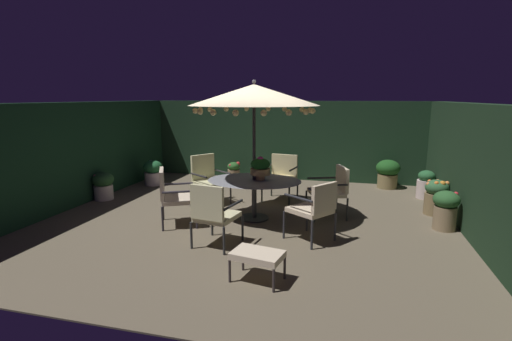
{
  "coord_description": "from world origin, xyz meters",
  "views": [
    {
      "loc": [
        1.75,
        -6.47,
        2.18
      ],
      "look_at": [
        0.1,
        0.01,
        0.87
      ],
      "focal_mm": 26.34,
      "sensor_mm": 36.0,
      "label": 1
    }
  ],
  "objects_px": {
    "ottoman_footrest": "(257,256)",
    "potted_plant_left_far": "(436,196)",
    "potted_plant_back_center": "(388,173)",
    "patio_umbrella": "(254,95)",
    "patio_chair_southeast": "(208,177)",
    "potted_plant_back_right": "(283,168)",
    "centerpiece_planter": "(260,167)",
    "potted_plant_right_near": "(103,185)",
    "potted_plant_front_corner": "(446,209)",
    "patio_dining_table": "(254,186)",
    "patio_chair_southwest": "(213,212)",
    "patio_chair_east": "(282,174)",
    "patio_chair_south": "(172,193)",
    "patio_chair_northeast": "(332,188)",
    "potted_plant_right_far": "(153,172)",
    "patio_chair_north": "(315,206)",
    "potted_plant_back_left": "(234,170)",
    "potted_plant_left_near": "(426,184)"
  },
  "relations": [
    {
      "from": "patio_chair_southwest",
      "to": "potted_plant_back_center",
      "type": "relative_size",
      "value": 1.4
    },
    {
      "from": "patio_chair_east",
      "to": "patio_chair_southwest",
      "type": "xyz_separation_m",
      "value": [
        -0.49,
        -2.84,
        -0.03
      ]
    },
    {
      "from": "patio_umbrella",
      "to": "patio_chair_east",
      "type": "bearing_deg",
      "value": 80.23
    },
    {
      "from": "patio_chair_southeast",
      "to": "potted_plant_back_right",
      "type": "bearing_deg",
      "value": 63.95
    },
    {
      "from": "ottoman_footrest",
      "to": "patio_umbrella",
      "type": "bearing_deg",
      "value": 105.53
    },
    {
      "from": "patio_chair_north",
      "to": "patio_chair_northeast",
      "type": "relative_size",
      "value": 1.01
    },
    {
      "from": "patio_chair_northeast",
      "to": "patio_chair_east",
      "type": "xyz_separation_m",
      "value": [
        -1.11,
        0.92,
        0.03
      ]
    },
    {
      "from": "patio_dining_table",
      "to": "patio_chair_southeast",
      "type": "height_order",
      "value": "patio_chair_southeast"
    },
    {
      "from": "patio_chair_south",
      "to": "ottoman_footrest",
      "type": "bearing_deg",
      "value": -40.1
    },
    {
      "from": "potted_plant_back_left",
      "to": "potted_plant_left_far",
      "type": "height_order",
      "value": "potted_plant_left_far"
    },
    {
      "from": "patio_chair_north",
      "to": "potted_plant_left_far",
      "type": "xyz_separation_m",
      "value": [
        2.09,
        1.94,
        -0.21
      ]
    },
    {
      "from": "patio_chair_north",
      "to": "centerpiece_planter",
      "type": "bearing_deg",
      "value": 141.14
    },
    {
      "from": "potted_plant_back_right",
      "to": "potted_plant_left_near",
      "type": "xyz_separation_m",
      "value": [
        3.33,
        -0.88,
        -0.04
      ]
    },
    {
      "from": "potted_plant_right_far",
      "to": "potted_plant_right_near",
      "type": "xyz_separation_m",
      "value": [
        -0.34,
        -1.52,
        -0.0
      ]
    },
    {
      "from": "patio_dining_table",
      "to": "potted_plant_left_far",
      "type": "bearing_deg",
      "value": 18.76
    },
    {
      "from": "potted_plant_back_left",
      "to": "potted_plant_left_near",
      "type": "bearing_deg",
      "value": -9.84
    },
    {
      "from": "centerpiece_planter",
      "to": "patio_chair_northeast",
      "type": "bearing_deg",
      "value": 21.17
    },
    {
      "from": "potted_plant_back_right",
      "to": "potted_plant_back_left",
      "type": "relative_size",
      "value": 1.29
    },
    {
      "from": "ottoman_footrest",
      "to": "potted_plant_left_far",
      "type": "distance_m",
      "value": 4.27
    },
    {
      "from": "patio_dining_table",
      "to": "patio_chair_southeast",
      "type": "distance_m",
      "value": 1.45
    },
    {
      "from": "patio_dining_table",
      "to": "patio_chair_south",
      "type": "bearing_deg",
      "value": -152.85
    },
    {
      "from": "patio_chair_southwest",
      "to": "potted_plant_right_near",
      "type": "distance_m",
      "value": 3.76
    },
    {
      "from": "centerpiece_planter",
      "to": "potted_plant_back_left",
      "type": "height_order",
      "value": "centerpiece_planter"
    },
    {
      "from": "potted_plant_back_center",
      "to": "potted_plant_right_near",
      "type": "bearing_deg",
      "value": -156.45
    },
    {
      "from": "patio_chair_southwest",
      "to": "patio_chair_north",
      "type": "bearing_deg",
      "value": 22.73
    },
    {
      "from": "ottoman_footrest",
      "to": "potted_plant_back_right",
      "type": "xyz_separation_m",
      "value": [
        -0.68,
        5.45,
        0.03
      ]
    },
    {
      "from": "patio_chair_south",
      "to": "ottoman_footrest",
      "type": "relative_size",
      "value": 1.49
    },
    {
      "from": "potted_plant_right_near",
      "to": "potted_plant_left_near",
      "type": "bearing_deg",
      "value": 15.19
    },
    {
      "from": "potted_plant_back_right",
      "to": "potted_plant_right_near",
      "type": "relative_size",
      "value": 1.03
    },
    {
      "from": "patio_chair_northeast",
      "to": "patio_chair_southwest",
      "type": "xyz_separation_m",
      "value": [
        -1.59,
        -1.92,
        0.0
      ]
    },
    {
      "from": "potted_plant_right_far",
      "to": "potted_plant_left_near",
      "type": "distance_m",
      "value": 6.44
    },
    {
      "from": "patio_dining_table",
      "to": "patio_chair_east",
      "type": "bearing_deg",
      "value": 80.23
    },
    {
      "from": "centerpiece_planter",
      "to": "potted_plant_back_right",
      "type": "distance_m",
      "value": 3.23
    },
    {
      "from": "patio_umbrella",
      "to": "patio_chair_southeast",
      "type": "bearing_deg",
      "value": 146.67
    },
    {
      "from": "patio_chair_southwest",
      "to": "patio_chair_east",
      "type": "bearing_deg",
      "value": 80.31
    },
    {
      "from": "patio_umbrella",
      "to": "potted_plant_front_corner",
      "type": "bearing_deg",
      "value": 4.19
    },
    {
      "from": "patio_chair_southwest",
      "to": "potted_plant_back_left",
      "type": "height_order",
      "value": "patio_chair_southwest"
    },
    {
      "from": "patio_dining_table",
      "to": "potted_plant_back_center",
      "type": "bearing_deg",
      "value": 50.49
    },
    {
      "from": "patio_chair_northeast",
      "to": "potted_plant_back_center",
      "type": "height_order",
      "value": "patio_chair_northeast"
    },
    {
      "from": "potted_plant_back_right",
      "to": "potted_plant_left_near",
      "type": "relative_size",
      "value": 1.0
    },
    {
      "from": "patio_umbrella",
      "to": "potted_plant_right_far",
      "type": "bearing_deg",
      "value": 147.82
    },
    {
      "from": "potted_plant_right_near",
      "to": "potted_plant_front_corner",
      "type": "bearing_deg",
      "value": -1.94
    },
    {
      "from": "potted_plant_back_center",
      "to": "patio_chair_southwest",
      "type": "bearing_deg",
      "value": -121.72
    },
    {
      "from": "ottoman_footrest",
      "to": "potted_plant_back_left",
      "type": "relative_size",
      "value": 1.38
    },
    {
      "from": "patio_chair_northeast",
      "to": "potted_plant_left_far",
      "type": "distance_m",
      "value": 2.01
    },
    {
      "from": "patio_dining_table",
      "to": "potted_plant_back_left",
      "type": "height_order",
      "value": "patio_dining_table"
    },
    {
      "from": "patio_dining_table",
      "to": "potted_plant_right_far",
      "type": "height_order",
      "value": "patio_dining_table"
    },
    {
      "from": "patio_chair_northeast",
      "to": "patio_chair_east",
      "type": "height_order",
      "value": "patio_chair_east"
    },
    {
      "from": "potted_plant_back_center",
      "to": "patio_umbrella",
      "type": "bearing_deg",
      "value": -129.51
    },
    {
      "from": "potted_plant_left_far",
      "to": "potted_plant_left_near",
      "type": "bearing_deg",
      "value": 88.5
    }
  ]
}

